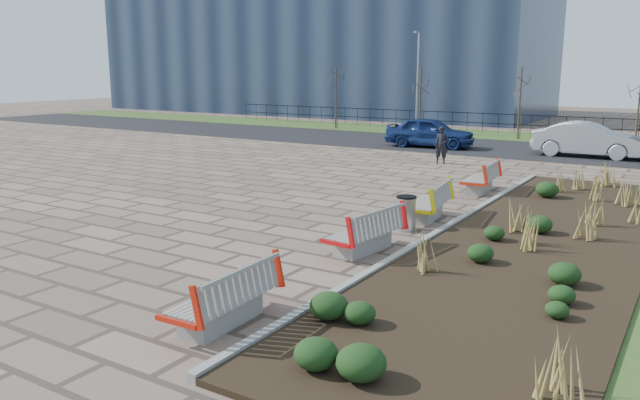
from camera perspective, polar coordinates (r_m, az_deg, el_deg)
The scene contains 20 objects.
ground at distance 13.75m, azimuth -12.07°, elevation -5.19°, with size 120.00×120.00×0.00m, color #7B6655.
planting_bed at distance 15.19m, azimuth 19.60°, elevation -3.79°, with size 4.50×18.00×0.10m, color black.
planting_curb at distance 15.81m, azimuth 11.36°, elevation -2.62°, with size 0.16×18.00×0.15m, color gray.
grass_verge_far at distance 38.69m, azimuth 18.16°, elevation 5.51°, with size 80.00×5.00×0.04m, color #33511E.
road at distance 32.94m, azimuth 15.58°, elevation 4.61°, with size 80.00×7.00×0.02m, color black.
bench_a at distance 10.04m, azimuth -9.04°, elevation -8.58°, with size 0.90×2.10×1.00m, color red, non-canonical shape.
bench_b at distance 13.77m, azimuth 3.97°, elevation -2.76°, with size 0.90×2.10×1.00m, color red, non-canonical shape.
bench_c at distance 16.96m, azimuth 9.74°, elevation -0.09°, with size 0.90×2.10×1.00m, color #D3C40B, non-canonical shape.
bench_d at distance 21.08m, azimuth 14.39°, elevation 2.07°, with size 0.90×2.10×1.00m, color red, non-canonical shape.
litter_bin at distance 15.71m, azimuth 7.87°, elevation -1.25°, with size 0.49×0.49×0.86m, color #B2B2B7.
pedestrian at distance 26.96m, azimuth 11.05°, elevation 4.95°, with size 0.57×0.38×1.58m, color black.
car_blue at distance 32.44m, azimuth 10.02°, elevation 6.14°, with size 1.80×4.47×1.52m, color navy.
car_silver at distance 30.92m, azimuth 23.28°, elevation 5.10°, with size 1.65×4.73×1.56m, color #A1A4A9.
tree_a at distance 41.73m, azimuth 1.45°, elevation 9.32°, with size 1.40×1.40×4.00m, color #4C3D2D, non-canonical shape.
tree_b at distance 39.02m, azimuth 9.15°, elevation 8.98°, with size 1.40×1.40×4.00m, color #4C3D2D, non-canonical shape.
tree_c at distance 37.09m, azimuth 17.79°, elevation 8.42°, with size 1.40×1.40×4.00m, color #4C3D2D, non-canonical shape.
tree_d at distance 36.06m, azimuth 27.12°, elevation 7.59°, with size 1.40×1.40×4.00m, color #4C3D2D, non-canonical shape.
lamp_west at distance 38.52m, azimuth 8.90°, elevation 10.44°, with size 0.24×0.60×6.00m, color gray, non-canonical shape.
railing_fence at distance 40.09m, azimuth 18.75°, elevation 6.57°, with size 44.00×0.10×1.20m, color black, non-canonical shape.
building_glass at distance 58.52m, azimuth -0.27°, elevation 15.45°, with size 40.00×14.00×15.00m, color #192338.
Camera 1 is at (9.25, -9.36, 4.01)m, focal length 35.00 mm.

